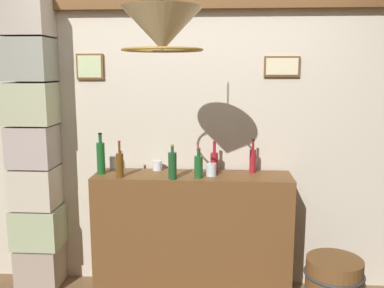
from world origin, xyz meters
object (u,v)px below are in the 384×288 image
glass_tumbler_rocks (211,170)px  liquor_bottle_amaro (199,166)px  liquor_bottle_vermouth (253,160)px  liquor_bottle_tequila (120,164)px  liquor_bottle_whiskey (172,165)px  liquor_bottle_brandy (101,157)px  glass_tumbler_highball (113,163)px  pendant_lamp (162,30)px  liquor_bottle_scotch (214,161)px  glass_tumbler_shot (157,166)px

glass_tumbler_rocks → liquor_bottle_amaro: bearing=-146.3°
liquor_bottle_vermouth → liquor_bottle_tequila: bearing=-168.4°
liquor_bottle_whiskey → liquor_bottle_vermouth: (0.61, 0.24, -0.00)m
liquor_bottle_brandy → liquor_bottle_whiskey: 0.58m
liquor_bottle_tequila → glass_tumbler_highball: liquor_bottle_tequila is taller
liquor_bottle_brandy → liquor_bottle_tequila: size_ratio=1.16×
liquor_bottle_tequila → liquor_bottle_vermouth: 1.03m
glass_tumbler_rocks → pendant_lamp: (-0.27, -0.73, 0.97)m
liquor_bottle_brandy → pendant_lamp: pendant_lamp is taller
liquor_bottle_brandy → liquor_bottle_whiskey: bearing=-12.2°
liquor_bottle_vermouth → pendant_lamp: size_ratio=0.47×
liquor_bottle_amaro → liquor_bottle_brandy: (-0.76, 0.07, 0.04)m
liquor_bottle_brandy → glass_tumbler_rocks: liquor_bottle_brandy is taller
liquor_bottle_whiskey → glass_tumbler_highball: size_ratio=2.40×
liquor_bottle_brandy → glass_tumbler_rocks: 0.86m
liquor_bottle_whiskey → liquor_bottle_vermouth: liquor_bottle_vermouth is taller
pendant_lamp → liquor_bottle_scotch: bearing=71.3°
glass_tumbler_highball → pendant_lamp: pendant_lamp is taller
liquor_bottle_tequila → glass_tumbler_rocks: liquor_bottle_tequila is taller
glass_tumbler_shot → liquor_bottle_vermouth: bearing=-2.2°
liquor_bottle_scotch → liquor_bottle_whiskey: bearing=-142.8°
liquor_bottle_brandy → liquor_bottle_whiskey: size_ratio=1.24×
pendant_lamp → glass_tumbler_rocks: bearing=70.1°
liquor_bottle_amaro → liquor_bottle_scotch: (0.11, 0.18, -0.00)m
liquor_bottle_vermouth → pendant_lamp: pendant_lamp is taller
glass_tumbler_shot → pendant_lamp: (0.17, -0.89, 0.98)m
liquor_bottle_scotch → liquor_bottle_whiskey: size_ratio=0.95×
liquor_bottle_scotch → liquor_bottle_tequila: size_ratio=0.89×
liquor_bottle_amaro → glass_tumbler_shot: liquor_bottle_amaro is taller
liquor_bottle_amaro → glass_tumbler_shot: (-0.34, 0.22, -0.05)m
glass_tumbler_highball → liquor_bottle_tequila: bearing=-65.6°
pendant_lamp → liquor_bottle_tequila: bearing=122.8°
glass_tumbler_shot → liquor_bottle_scotch: bearing=-4.6°
liquor_bottle_whiskey → liquor_bottle_vermouth: size_ratio=0.98×
glass_tumbler_rocks → pendant_lamp: 1.25m
liquor_bottle_tequila → glass_tumbler_shot: bearing=43.2°
liquor_bottle_tequila → glass_tumbler_rocks: (0.69, 0.08, -0.05)m
glass_tumbler_rocks → glass_tumbler_highball: bearing=168.2°
liquor_bottle_amaro → liquor_bottle_scotch: liquor_bottle_scotch is taller
liquor_bottle_amaro → liquor_bottle_tequila: size_ratio=0.81×
liquor_bottle_amaro → glass_tumbler_rocks: bearing=33.7°
liquor_bottle_vermouth → glass_tumbler_highball: liquor_bottle_vermouth is taller
liquor_bottle_whiskey → glass_tumbler_rocks: liquor_bottle_whiskey is taller
liquor_bottle_whiskey → liquor_bottle_tequila: (-0.40, 0.03, -0.01)m
glass_tumbler_shot → pendant_lamp: bearing=-79.1°
liquor_bottle_amaro → glass_tumbler_highball: 0.74m
liquor_bottle_amaro → liquor_bottle_brandy: size_ratio=0.70×
liquor_bottle_amaro → glass_tumbler_rocks: 0.12m
liquor_bottle_scotch → liquor_bottle_vermouth: size_ratio=0.93×
liquor_bottle_amaro → glass_tumbler_highball: liquor_bottle_amaro is taller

